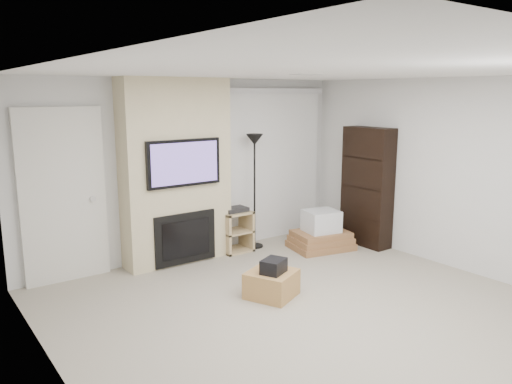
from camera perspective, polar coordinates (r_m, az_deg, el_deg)
floor at (r=5.36m, az=7.81°, el=-14.21°), size 5.00×5.50×0.00m
ceiling at (r=4.85m, az=8.62°, el=13.53°), size 5.00×5.50×0.00m
wall_back at (r=7.16m, az=-7.34°, el=2.74°), size 5.00×0.00×2.50m
wall_left at (r=3.72m, az=-20.76°, el=-5.81°), size 0.00×5.50×2.50m
wall_right at (r=6.92m, az=23.23°, el=1.62°), size 0.00×5.50×2.50m
hvac_vent at (r=5.71m, az=5.77°, el=13.20°), size 0.35×0.18×0.01m
ottoman at (r=5.81m, az=1.79°, el=-10.45°), size 0.66×0.66×0.30m
black_bag at (r=5.69m, az=2.03°, el=-8.46°), size 0.35×0.32×0.16m
fireplace_wall at (r=6.81m, az=-9.06°, el=2.14°), size 1.50×0.47×2.50m
entry_door at (r=6.50m, az=-21.17°, el=-0.55°), size 1.02×0.11×2.14m
vertical_blinds at (r=7.87m, az=1.81°, el=3.76°), size 1.98×0.10×2.37m
floor_lamp at (r=7.34m, az=-0.17°, el=3.82°), size 0.25×0.25×1.71m
av_stand at (r=7.35m, az=-2.40°, el=-4.17°), size 0.45×0.38×0.66m
box_stack at (r=7.55m, az=7.43°, el=-4.80°), size 0.99×0.83×0.58m
bookshelf at (r=7.74m, az=12.59°, el=0.57°), size 0.30×0.80×1.80m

